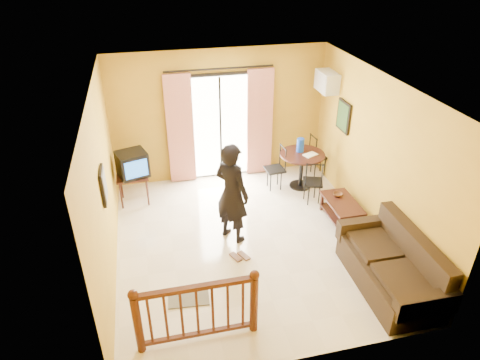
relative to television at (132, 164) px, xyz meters
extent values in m
plane|color=beige|center=(1.87, -1.78, -0.85)|extent=(5.00, 5.00, 0.00)
plane|color=white|center=(1.87, -1.78, 1.95)|extent=(5.00, 5.00, 0.00)
plane|color=#B78C23|center=(1.87, 0.72, 0.55)|extent=(4.50, 0.00, 4.50)
plane|color=#B78C23|center=(1.87, -4.28, 0.55)|extent=(4.50, 0.00, 4.50)
plane|color=#B78C23|center=(-0.38, -1.78, 0.55)|extent=(0.00, 5.00, 5.00)
plane|color=#B78C23|center=(4.12, -1.78, 0.55)|extent=(0.00, 5.00, 5.00)
cube|color=black|center=(1.87, 0.71, 0.30)|extent=(1.34, 0.03, 2.34)
cube|color=white|center=(1.87, 0.67, 0.30)|extent=(1.20, 0.04, 2.20)
cube|color=black|center=(1.87, 0.65, 0.30)|extent=(0.04, 0.02, 2.20)
cube|color=beige|center=(1.02, 0.62, 0.35)|extent=(0.55, 0.08, 2.35)
cube|color=beige|center=(2.72, 0.62, 0.35)|extent=(0.55, 0.08, 2.35)
cylinder|color=black|center=(1.87, 0.62, 1.57)|extent=(2.20, 0.04, 0.04)
cube|color=black|center=(-0.03, 0.00, -0.26)|extent=(0.61, 0.51, 0.04)
cylinder|color=black|center=(-0.28, -0.20, -0.56)|extent=(0.04, 0.04, 0.59)
cylinder|color=black|center=(0.22, -0.20, -0.56)|extent=(0.04, 0.04, 0.59)
cylinder|color=black|center=(-0.28, 0.21, -0.56)|extent=(0.04, 0.04, 0.59)
cylinder|color=black|center=(0.22, 0.21, -0.56)|extent=(0.04, 0.04, 0.59)
cube|color=black|center=(0.00, 0.00, 0.00)|extent=(0.66, 0.63, 0.49)
cube|color=blue|center=(0.07, -0.23, 0.00)|extent=(0.42, 0.14, 0.35)
cube|color=black|center=(-0.35, -1.98, 0.70)|extent=(0.04, 0.42, 0.52)
cube|color=#57514A|center=(-0.33, -1.98, 0.70)|extent=(0.01, 0.34, 0.44)
cylinder|color=black|center=(3.42, -0.18, -0.10)|extent=(0.93, 0.93, 0.04)
cylinder|color=black|center=(3.42, -0.18, -0.47)|extent=(0.08, 0.08, 0.75)
cylinder|color=black|center=(3.42, -0.18, -0.84)|extent=(0.46, 0.46, 0.03)
cylinder|color=#133DB8|center=(3.41, -0.06, 0.07)|extent=(0.15, 0.15, 0.29)
cube|color=white|center=(3.56, -0.28, -0.07)|extent=(0.33, 0.28, 0.02)
cube|color=silver|center=(3.97, 0.17, 1.30)|extent=(0.30, 0.60, 0.40)
cube|color=gray|center=(3.82, 0.17, 1.30)|extent=(0.02, 0.56, 0.36)
cube|color=black|center=(4.09, -0.48, 0.80)|extent=(0.04, 0.50, 0.60)
cube|color=black|center=(4.06, -0.48, 0.80)|extent=(0.01, 0.42, 0.52)
cube|color=black|center=(3.72, -1.56, -0.45)|extent=(0.52, 0.94, 0.04)
cube|color=black|center=(3.72, -1.56, -0.73)|extent=(0.48, 0.90, 0.03)
cube|color=black|center=(3.51, -1.98, -0.65)|extent=(0.05, 0.05, 0.40)
cube|color=black|center=(3.93, -1.98, -0.65)|extent=(0.05, 0.05, 0.40)
cube|color=black|center=(3.51, -1.15, -0.65)|extent=(0.05, 0.05, 0.40)
cube|color=black|center=(3.93, -1.15, -0.65)|extent=(0.05, 0.05, 0.40)
imported|color=#50301B|center=(3.72, -1.35, -0.40)|extent=(0.20, 0.20, 0.06)
cube|color=black|center=(3.67, -3.33, -0.63)|extent=(0.92, 1.81, 0.45)
cube|color=black|center=(4.00, -3.33, -0.24)|extent=(0.23, 1.79, 0.62)
cube|color=black|center=(3.67, -4.21, -0.38)|extent=(0.90, 0.19, 0.34)
cube|color=black|center=(3.67, -2.46, -0.38)|extent=(0.90, 0.19, 0.34)
cube|color=black|center=(3.61, -3.73, -0.37)|extent=(0.63, 0.74, 0.11)
cube|color=black|center=(3.61, -2.94, -0.37)|extent=(0.63, 0.74, 0.11)
imported|color=black|center=(1.63, -1.60, 0.06)|extent=(0.76, 0.79, 1.82)
cylinder|color=#471E0F|center=(-0.03, -3.68, -0.39)|extent=(0.11, 0.11, 0.92)
cylinder|color=#471E0F|center=(1.47, -3.68, -0.39)|extent=(0.11, 0.11, 0.92)
sphere|color=#471E0F|center=(-0.03, -3.68, 0.12)|extent=(0.13, 0.13, 0.13)
sphere|color=#471E0F|center=(1.47, -3.68, 0.12)|extent=(0.13, 0.13, 0.13)
cube|color=#471E0F|center=(0.72, -3.68, 0.07)|extent=(1.55, 0.08, 0.06)
cube|color=#471E0F|center=(0.72, -3.68, -0.75)|extent=(1.55, 0.06, 0.05)
cube|color=#5C5749|center=(0.68, -2.90, -0.84)|extent=(0.63, 0.45, 0.02)
cube|color=#50301B|center=(1.56, -2.17, -0.84)|extent=(0.19, 0.27, 0.03)
cube|color=#50301B|center=(1.70, -2.17, -0.84)|extent=(0.19, 0.27, 0.03)
camera|label=1|loc=(0.36, -7.60, 3.83)|focal=32.00mm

